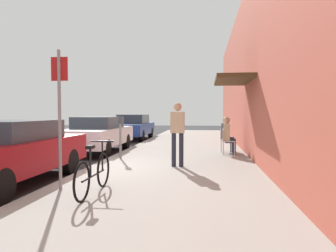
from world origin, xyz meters
name	(u,v)px	position (x,y,z in m)	size (l,w,h in m)	color
ground_plane	(86,172)	(0.00, 0.00, 0.00)	(60.00, 60.00, 0.00)	#2D2D30
sidewalk_slab	(178,160)	(2.25, 2.00, 0.06)	(4.50, 32.00, 0.12)	#9E9B93
building_facade	(257,64)	(4.65, 2.00, 3.03)	(1.40, 32.00, 6.06)	#BC5442
parked_car_0	(7,152)	(-1.10, -1.64, 0.73)	(1.80, 4.40, 1.39)	maroon
parked_car_1	(97,134)	(-1.10, 3.96, 0.73)	(1.80, 4.40, 1.40)	silver
parked_car_2	(133,127)	(-1.10, 9.99, 0.74)	(1.80, 4.40, 1.45)	navy
parking_meter	(120,134)	(0.45, 1.70, 0.89)	(0.12, 0.10, 1.32)	slate
street_sign	(60,108)	(0.40, -2.26, 1.64)	(0.32, 0.06, 2.60)	gray
bicycle_0	(94,174)	(1.14, -2.52, 0.48)	(0.46, 1.71, 0.90)	black
cafe_chair_0	(227,140)	(3.82, 3.06, 0.62)	(0.47, 0.47, 0.87)	silver
seated_patron_0	(228,134)	(3.88, 3.05, 0.82)	(0.44, 0.37, 1.29)	#232838
cafe_chair_1	(225,138)	(3.82, 3.89, 0.62)	(0.53, 0.53, 0.87)	silver
seated_patron_1	(227,133)	(3.88, 3.87, 0.82)	(0.49, 0.44, 1.29)	#232838
pedestrian_standing	(178,129)	(2.36, 0.45, 1.12)	(0.36, 0.22, 1.70)	#232838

